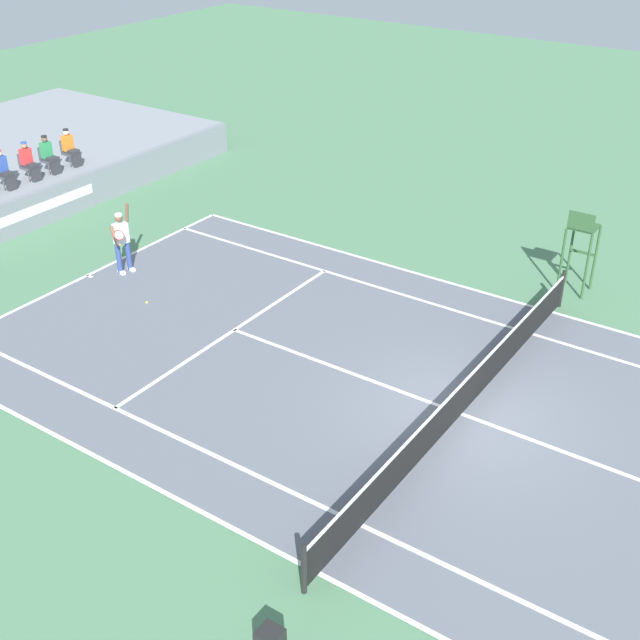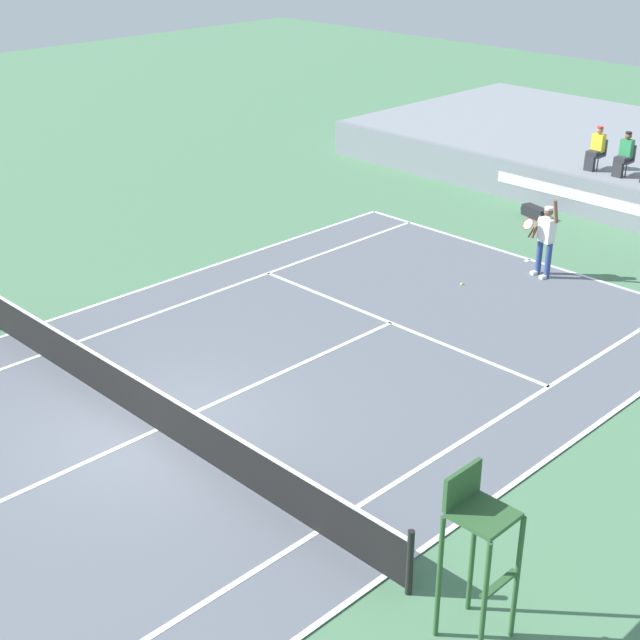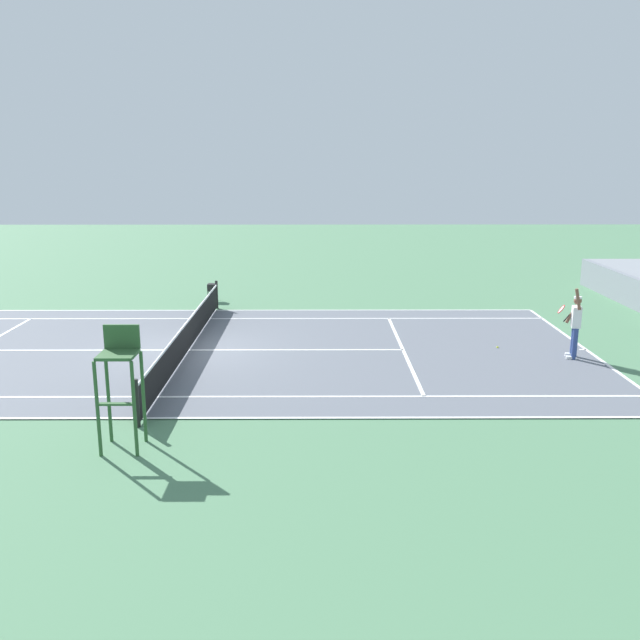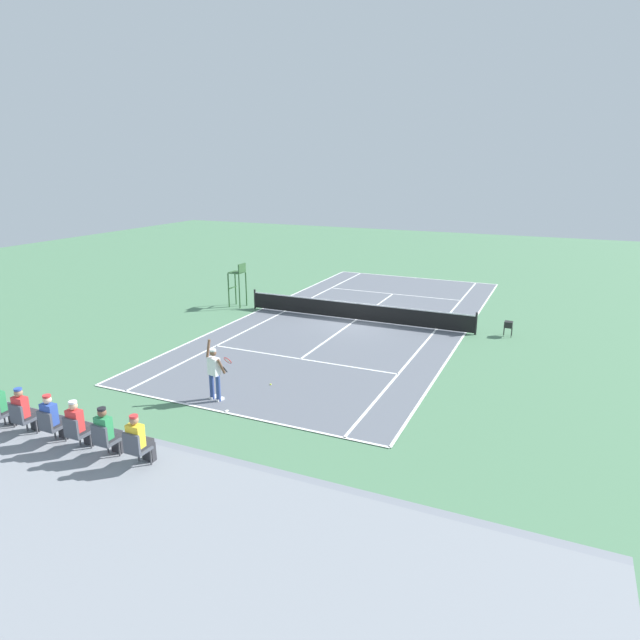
% 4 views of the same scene
% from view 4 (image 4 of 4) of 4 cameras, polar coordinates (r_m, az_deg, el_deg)
% --- Properties ---
extents(ground_plane, '(80.00, 80.00, 0.00)m').
position_cam_4_polar(ground_plane, '(27.98, 3.76, -0.03)').
color(ground_plane, '#4C7A56').
extents(court, '(11.08, 23.88, 0.03)m').
position_cam_4_polar(court, '(27.98, 3.76, -0.01)').
color(court, slate).
rests_on(court, ground).
extents(net, '(11.98, 0.10, 1.07)m').
position_cam_4_polar(net, '(27.85, 3.78, 1.00)').
color(net, black).
rests_on(net, ground).
extents(barrier_wall, '(21.98, 0.25, 1.17)m').
position_cam_4_polar(barrier_wall, '(14.95, -18.92, -13.23)').
color(barrier_wall, gray).
rests_on(barrier_wall, ground).
extents(spectator_seated_0, '(0.44, 0.60, 1.27)m').
position_cam_4_polar(spectator_seated_0, '(12.97, -18.32, -11.85)').
color(spectator_seated_0, '#474C56').
rests_on(spectator_seated_0, bleacher_platform).
extents(spectator_seated_1, '(0.44, 0.60, 1.27)m').
position_cam_4_polar(spectator_seated_1, '(13.56, -21.24, -10.88)').
color(spectator_seated_1, '#474C56').
rests_on(spectator_seated_1, bleacher_platform).
extents(spectator_seated_2, '(0.44, 0.60, 1.27)m').
position_cam_4_polar(spectator_seated_2, '(14.16, -23.79, -10.01)').
color(spectator_seated_2, '#474C56').
rests_on(spectator_seated_2, bleacher_platform).
extents(spectator_seated_3, '(0.44, 0.60, 1.27)m').
position_cam_4_polar(spectator_seated_3, '(14.76, -26.00, -9.24)').
color(spectator_seated_3, '#474C56').
rests_on(spectator_seated_3, bleacher_platform).
extents(spectator_seated_4, '(0.44, 0.60, 1.27)m').
position_cam_4_polar(spectator_seated_4, '(15.48, -28.36, -8.40)').
color(spectator_seated_4, '#474C56').
rests_on(spectator_seated_4, bleacher_platform).
extents(spectator_seated_5, '(0.44, 0.60, 1.27)m').
position_cam_4_polar(spectator_seated_5, '(16.11, -30.18, -7.73)').
color(spectator_seated_5, '#474C56').
rests_on(spectator_seated_5, bleacher_platform).
extents(tennis_player, '(0.83, 0.61, 2.08)m').
position_cam_4_polar(tennis_player, '(18.59, -10.90, -5.39)').
color(tennis_player, navy).
rests_on(tennis_player, ground).
extents(tennis_ball, '(0.07, 0.07, 0.07)m').
position_cam_4_polar(tennis_ball, '(19.90, -5.16, -6.69)').
color(tennis_ball, '#D1E533').
rests_on(tennis_ball, ground).
extents(umpire_chair, '(0.77, 0.77, 2.44)m').
position_cam_4_polar(umpire_chair, '(30.68, -8.52, 4.23)').
color(umpire_chair, '#2D562D').
rests_on(umpire_chair, ground).
extents(equipment_bag, '(0.95, 0.55, 0.32)m').
position_cam_4_polar(equipment_bag, '(14.81, -10.48, -14.77)').
color(equipment_bag, black).
rests_on(equipment_bag, ground).
extents(ball_hopper, '(0.36, 0.36, 0.70)m').
position_cam_4_polar(ball_hopper, '(26.65, 19.01, -0.42)').
color(ball_hopper, black).
rests_on(ball_hopper, ground).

